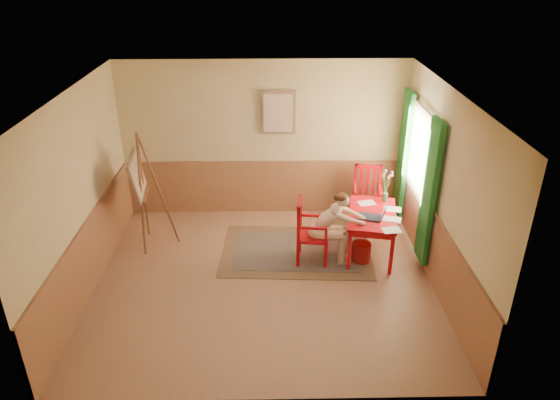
{
  "coord_description": "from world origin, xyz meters",
  "views": [
    {
      "loc": [
        0.11,
        -6.29,
        4.43
      ],
      "look_at": [
        0.25,
        0.55,
        1.05
      ],
      "focal_mm": 32.8,
      "sensor_mm": 36.0,
      "label": 1
    }
  ],
  "objects_px": {
    "table": "(372,218)",
    "figure": "(331,224)",
    "easel": "(140,180)",
    "chair_back": "(367,197)",
    "chair_left": "(309,232)",
    "laptop": "(374,215)"
  },
  "relations": [
    {
      "from": "table",
      "to": "figure",
      "type": "relative_size",
      "value": 1.11
    },
    {
      "from": "chair_left",
      "to": "laptop",
      "type": "distance_m",
      "value": 1.02
    },
    {
      "from": "chair_back",
      "to": "figure",
      "type": "distance_m",
      "value": 1.39
    },
    {
      "from": "chair_back",
      "to": "laptop",
      "type": "height_order",
      "value": "chair_back"
    },
    {
      "from": "table",
      "to": "easel",
      "type": "xyz_separation_m",
      "value": [
        -3.64,
        0.35,
        0.52
      ]
    },
    {
      "from": "table",
      "to": "chair_back",
      "type": "bearing_deg",
      "value": 84.69
    },
    {
      "from": "chair_left",
      "to": "laptop",
      "type": "height_order",
      "value": "chair_left"
    },
    {
      "from": "chair_back",
      "to": "easel",
      "type": "height_order",
      "value": "easel"
    },
    {
      "from": "table",
      "to": "laptop",
      "type": "height_order",
      "value": "laptop"
    },
    {
      "from": "chair_left",
      "to": "chair_back",
      "type": "distance_m",
      "value": 1.56
    },
    {
      "from": "chair_left",
      "to": "chair_back",
      "type": "height_order",
      "value": "chair_back"
    },
    {
      "from": "chair_left",
      "to": "laptop",
      "type": "bearing_deg",
      "value": 1.78
    },
    {
      "from": "chair_left",
      "to": "figure",
      "type": "bearing_deg",
      "value": -5.11
    },
    {
      "from": "laptop",
      "to": "easel",
      "type": "height_order",
      "value": "easel"
    },
    {
      "from": "figure",
      "to": "table",
      "type": "bearing_deg",
      "value": 19.1
    },
    {
      "from": "figure",
      "to": "easel",
      "type": "relative_size",
      "value": 0.61
    },
    {
      "from": "chair_left",
      "to": "easel",
      "type": "bearing_deg",
      "value": 168.1
    },
    {
      "from": "figure",
      "to": "easel",
      "type": "bearing_deg",
      "value": 168.84
    },
    {
      "from": "chair_back",
      "to": "laptop",
      "type": "bearing_deg",
      "value": -94.74
    },
    {
      "from": "chair_back",
      "to": "figure",
      "type": "height_order",
      "value": "figure"
    },
    {
      "from": "table",
      "to": "chair_left",
      "type": "distance_m",
      "value": 1.02
    },
    {
      "from": "figure",
      "to": "laptop",
      "type": "relative_size",
      "value": 2.48
    }
  ]
}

